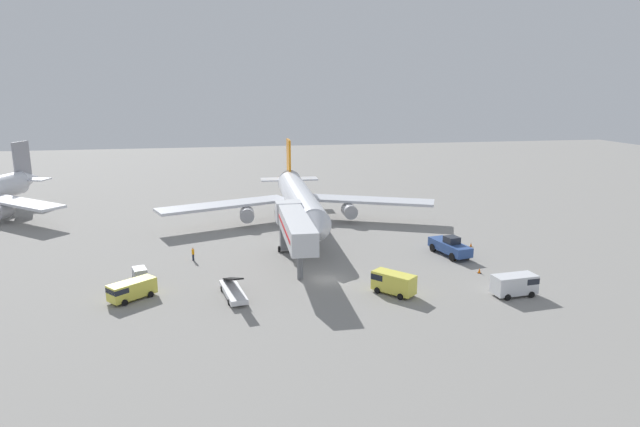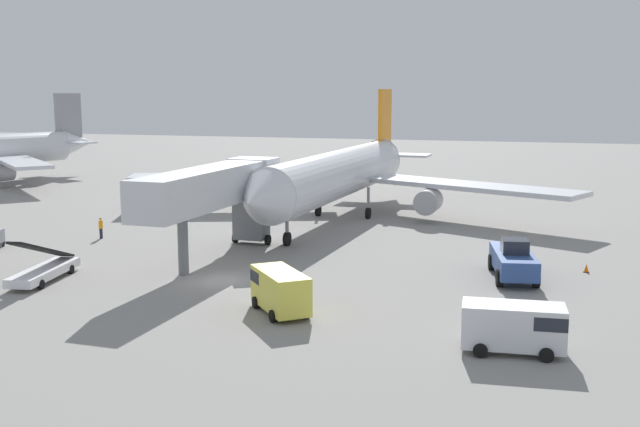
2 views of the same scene
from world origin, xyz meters
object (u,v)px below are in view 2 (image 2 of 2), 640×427
object	(u,v)px
service_van_mid_center	(516,326)
ground_crew_worker_foreground	(101,227)
belt_loader_truck	(44,269)
service_van_mid_right	(279,289)
jet_bridge	(218,190)
airplane_at_gate	(342,174)
pushback_tug	(513,260)
safety_cone_alpha	(516,304)
safety_cone_bravo	(586,268)

from	to	relation	value
service_van_mid_center	ground_crew_worker_foreground	world-z (taller)	service_van_mid_center
service_van_mid_center	ground_crew_worker_foreground	xyz separation A→B (m)	(-34.74, 18.99, -0.37)
belt_loader_truck	service_van_mid_center	world-z (taller)	belt_loader_truck
belt_loader_truck	service_van_mid_right	size ratio (longest dim) A/B	1.46
jet_bridge	service_van_mid_right	xyz separation A→B (m)	(9.09, -11.78, -3.77)
jet_bridge	service_van_mid_center	xyz separation A→B (m)	(22.01, -14.73, -3.81)
airplane_at_gate	pushback_tug	distance (m)	26.82
jet_bridge	ground_crew_worker_foreground	bearing A→B (deg)	161.49
airplane_at_gate	service_van_mid_center	bearing A→B (deg)	-62.37
airplane_at_gate	ground_crew_worker_foreground	size ratio (longest dim) A/B	25.70
pushback_tug	service_van_mid_right	bearing A→B (deg)	-135.03
airplane_at_gate	belt_loader_truck	world-z (taller)	airplane_at_gate
ground_crew_worker_foreground	safety_cone_alpha	world-z (taller)	ground_crew_worker_foreground
belt_loader_truck	safety_cone_bravo	size ratio (longest dim) A/B	12.01
belt_loader_truck	service_van_mid_center	distance (m)	30.51
jet_bridge	belt_loader_truck	size ratio (longest dim) A/B	2.58
belt_loader_truck	safety_cone_bravo	distance (m)	36.16
service_van_mid_center	service_van_mid_right	xyz separation A→B (m)	(-12.92, 2.95, 0.03)
pushback_tug	belt_loader_truck	size ratio (longest dim) A/B	1.04
ground_crew_worker_foreground	safety_cone_bravo	size ratio (longest dim) A/B	3.04
service_van_mid_center	service_van_mid_right	distance (m)	13.25
pushback_tug	safety_cone_alpha	distance (m)	7.50
ground_crew_worker_foreground	safety_cone_bravo	world-z (taller)	ground_crew_worker_foreground
service_van_mid_right	ground_crew_worker_foreground	distance (m)	27.09
service_van_mid_right	safety_cone_bravo	size ratio (longest dim) A/B	8.23
airplane_at_gate	pushback_tug	size ratio (longest dim) A/B	6.22
ground_crew_worker_foreground	pushback_tug	bearing A→B (deg)	-6.96
belt_loader_truck	safety_cone_alpha	xyz separation A→B (m)	(29.65, 2.22, -0.45)
service_van_mid_right	safety_cone_bravo	distance (m)	22.57
safety_cone_alpha	safety_cone_bravo	distance (m)	11.50
service_van_mid_right	ground_crew_worker_foreground	world-z (taller)	service_van_mid_right
pushback_tug	ground_crew_worker_foreground	distance (m)	34.01
safety_cone_bravo	safety_cone_alpha	bearing A→B (deg)	-110.90
service_van_mid_center	service_van_mid_right	size ratio (longest dim) A/B	1.01
service_van_mid_center	jet_bridge	bearing A→B (deg)	146.21
airplane_at_gate	jet_bridge	size ratio (longest dim) A/B	2.51
safety_cone_bravo	jet_bridge	bearing A→B (deg)	-172.33
safety_cone_alpha	airplane_at_gate	bearing A→B (deg)	123.03
pushback_tug	belt_loader_truck	distance (m)	30.63
service_van_mid_right	airplane_at_gate	bearing A→B (deg)	99.61
belt_loader_truck	jet_bridge	bearing A→B (deg)	49.74
belt_loader_truck	safety_cone_alpha	distance (m)	29.74
airplane_at_gate	jet_bridge	xyz separation A→B (m)	(-3.65, -20.33, 0.77)
belt_loader_truck	ground_crew_worker_foreground	world-z (taller)	belt_loader_truck
pushback_tug	service_van_mid_center	size ratio (longest dim) A/B	1.50
safety_cone_alpha	service_van_mid_right	bearing A→B (deg)	-160.23
safety_cone_bravo	pushback_tug	bearing A→B (deg)	-144.67
service_van_mid_right	safety_cone_bravo	bearing A→B (deg)	42.53
airplane_at_gate	ground_crew_worker_foreground	world-z (taller)	airplane_at_gate
jet_bridge	pushback_tug	world-z (taller)	jet_bridge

